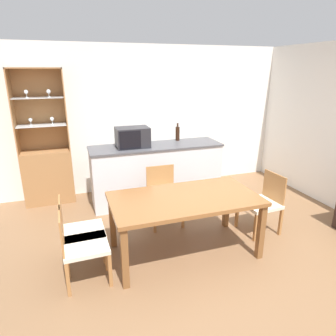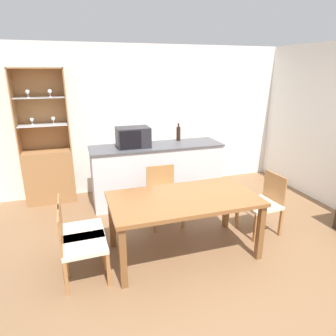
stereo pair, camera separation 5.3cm
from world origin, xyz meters
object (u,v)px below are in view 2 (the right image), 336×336
at_px(dining_chair_side_right_far, 263,203).
at_px(wine_bottle, 178,133).
at_px(dining_chair_side_left_far, 79,231).
at_px(dining_chair_head_far, 164,195).
at_px(dining_chair_side_left_near, 80,244).
at_px(dining_table, 184,203).
at_px(display_cabinet, 49,166).
at_px(microwave, 133,137).

xyz_separation_m(dining_chair_side_right_far, wine_bottle, (-0.62, 1.65, 0.67)).
distance_m(dining_chair_side_left_far, dining_chair_head_far, 1.37).
height_order(dining_chair_side_left_near, wine_bottle, wine_bottle).
height_order(dining_table, dining_chair_side_right_far, dining_chair_side_right_far).
bearing_deg(dining_chair_side_left_near, display_cabinet, -171.66).
bearing_deg(dining_table, dining_chair_head_far, 89.95).
height_order(display_cabinet, dining_chair_side_right_far, display_cabinet).
bearing_deg(display_cabinet, dining_table, -53.03).
height_order(dining_chair_head_far, wine_bottle, wine_bottle).
xyz_separation_m(display_cabinet, wine_bottle, (2.16, -0.31, 0.47)).
bearing_deg(dining_table, dining_chair_side_left_far, 173.43).
distance_m(display_cabinet, dining_chair_side_left_far, 2.02).
bearing_deg(wine_bottle, dining_chair_side_right_far, -69.35).
bearing_deg(dining_chair_side_left_near, wine_bottle, 136.01).
bearing_deg(dining_chair_side_left_far, dining_chair_side_left_near, -1.00).
distance_m(dining_chair_side_left_near, dining_chair_head_far, 1.53).
bearing_deg(display_cabinet, microwave, -21.70).
xyz_separation_m(dining_chair_side_right_far, microwave, (-1.46, 1.44, 0.70)).
height_order(dining_table, dining_chair_side_left_far, dining_chair_side_left_far).
distance_m(dining_table, dining_chair_side_left_far, 1.23).
xyz_separation_m(dining_chair_head_far, wine_bottle, (0.58, 0.99, 0.67)).
bearing_deg(dining_chair_side_left_near, dining_chair_head_far, 126.74).
distance_m(dining_chair_side_right_far, wine_bottle, 1.89).
relative_size(dining_chair_side_left_far, microwave, 1.58).
bearing_deg(dining_chair_head_far, wine_bottle, -119.35).
bearing_deg(display_cabinet, dining_chair_side_left_near, -80.23).
bearing_deg(dining_chair_side_right_far, dining_chair_side_left_far, 86.30).
bearing_deg(dining_chair_side_left_near, dining_chair_side_left_far, 178.57).
distance_m(dining_table, microwave, 1.67).
bearing_deg(microwave, dining_chair_side_left_far, -123.12).
bearing_deg(dining_chair_head_far, dining_table, 90.77).
bearing_deg(dining_chair_side_left_far, dining_chair_head_far, 118.00).
bearing_deg(microwave, display_cabinet, 158.30).
xyz_separation_m(dining_chair_side_left_near, microwave, (0.94, 1.72, 0.70)).
relative_size(dining_chair_side_right_far, wine_bottle, 2.71).
height_order(dining_chair_side_right_far, dining_chair_side_left_far, same).
xyz_separation_m(display_cabinet, dining_chair_side_left_near, (0.39, -2.25, -0.20)).
distance_m(display_cabinet, dining_chair_side_left_near, 2.29).
relative_size(display_cabinet, dining_chair_side_left_far, 2.66).
xyz_separation_m(dining_chair_side_left_near, dining_chair_side_left_far, (-0.00, 0.28, 0.00)).
bearing_deg(dining_chair_head_far, dining_chair_side_left_near, 38.99).
bearing_deg(dining_chair_head_far, microwave, -70.68).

